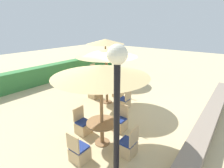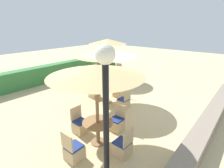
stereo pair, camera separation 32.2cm
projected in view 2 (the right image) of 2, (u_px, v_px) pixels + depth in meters
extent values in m
plane|color=#C6B284|center=(122.00, 104.00, 8.31)|extent=(40.00, 40.00, 0.00)
cube|color=#387A3D|center=(51.00, 73.00, 11.70)|extent=(13.00, 0.70, 1.09)
cube|color=gray|center=(205.00, 127.00, 6.06)|extent=(10.00, 0.56, 0.46)
cylinder|color=black|center=(106.00, 137.00, 3.46)|extent=(0.12, 0.12, 3.00)
sphere|color=silver|center=(105.00, 54.00, 2.93)|extent=(0.36, 0.36, 0.36)
cylinder|color=olive|center=(108.00, 60.00, 11.68)|extent=(0.10, 0.10, 2.64)
cone|color=tan|center=(108.00, 41.00, 11.28)|extent=(2.46, 2.46, 0.32)
cylinder|color=olive|center=(108.00, 79.00, 12.11)|extent=(0.48, 0.48, 0.03)
cylinder|color=olive|center=(108.00, 74.00, 12.00)|extent=(0.12, 0.12, 0.69)
cylinder|color=olive|center=(108.00, 69.00, 11.88)|extent=(1.10, 1.10, 0.04)
cube|color=tan|center=(117.00, 74.00, 12.77)|extent=(0.46, 0.46, 0.40)
cube|color=navy|center=(117.00, 71.00, 12.69)|extent=(0.42, 0.42, 0.05)
cube|color=tan|center=(119.00, 66.00, 12.76)|extent=(0.04, 0.46, 0.48)
cube|color=tan|center=(97.00, 74.00, 12.65)|extent=(0.46, 0.46, 0.40)
cube|color=navy|center=(97.00, 71.00, 12.58)|extent=(0.42, 0.42, 0.05)
cube|color=tan|center=(95.00, 67.00, 12.62)|extent=(0.46, 0.04, 0.48)
cube|color=tan|center=(98.00, 80.00, 11.36)|extent=(0.46, 0.46, 0.40)
cube|color=navy|center=(97.00, 76.00, 11.29)|extent=(0.42, 0.42, 0.05)
cube|color=tan|center=(95.00, 73.00, 11.05)|extent=(0.04, 0.46, 0.48)
cylinder|color=olive|center=(107.00, 78.00, 8.16)|extent=(0.10, 0.10, 2.50)
cone|color=tan|center=(106.00, 53.00, 7.77)|extent=(2.77, 2.77, 0.32)
cylinder|color=olive|center=(107.00, 102.00, 8.56)|extent=(0.48, 0.48, 0.03)
cylinder|color=olive|center=(107.00, 96.00, 8.45)|extent=(0.12, 0.12, 0.67)
cylinder|color=olive|center=(107.00, 89.00, 8.34)|extent=(0.96, 0.96, 0.04)
cube|color=tan|center=(94.00, 94.00, 9.09)|extent=(0.46, 0.46, 0.40)
cube|color=navy|center=(94.00, 89.00, 9.01)|extent=(0.42, 0.42, 0.05)
cube|color=tan|center=(91.00, 84.00, 9.05)|extent=(0.46, 0.04, 0.48)
cube|color=tan|center=(118.00, 93.00, 9.17)|extent=(0.46, 0.46, 0.40)
cube|color=navy|center=(118.00, 89.00, 9.10)|extent=(0.42, 0.42, 0.05)
cube|color=tan|center=(121.00, 83.00, 9.17)|extent=(0.04, 0.46, 0.48)
cube|color=tan|center=(123.00, 104.00, 7.91)|extent=(0.46, 0.46, 0.40)
cube|color=navy|center=(123.00, 99.00, 7.84)|extent=(0.42, 0.42, 0.05)
cube|color=tan|center=(127.00, 95.00, 7.63)|extent=(0.46, 0.04, 0.48)
cylinder|color=olive|center=(97.00, 108.00, 5.25)|extent=(0.10, 0.10, 2.48)
cone|color=tan|center=(96.00, 70.00, 4.87)|extent=(2.77, 2.77, 0.32)
cylinder|color=olive|center=(98.00, 142.00, 5.65)|extent=(0.48, 0.48, 0.03)
cylinder|color=olive|center=(98.00, 133.00, 5.53)|extent=(0.12, 0.12, 0.72)
cylinder|color=olive|center=(98.00, 122.00, 5.41)|extent=(0.96, 0.96, 0.04)
cube|color=tan|center=(81.00, 127.00, 6.13)|extent=(0.46, 0.46, 0.40)
cube|color=navy|center=(80.00, 121.00, 6.06)|extent=(0.42, 0.42, 0.05)
cube|color=tan|center=(76.00, 113.00, 6.10)|extent=(0.46, 0.04, 0.48)
cube|color=tan|center=(74.00, 153.00, 4.90)|extent=(0.46, 0.46, 0.40)
cube|color=navy|center=(74.00, 146.00, 4.82)|extent=(0.42, 0.42, 0.05)
cube|color=tan|center=(67.00, 142.00, 4.58)|extent=(0.04, 0.46, 0.48)
cube|color=tan|center=(116.00, 125.00, 6.26)|extent=(0.46, 0.46, 0.40)
cube|color=navy|center=(116.00, 119.00, 6.19)|extent=(0.42, 0.42, 0.05)
cube|color=tan|center=(120.00, 111.00, 6.25)|extent=(0.04, 0.46, 0.48)
cube|color=tan|center=(122.00, 149.00, 5.07)|extent=(0.46, 0.46, 0.40)
cube|color=navy|center=(122.00, 142.00, 4.99)|extent=(0.42, 0.42, 0.05)
cube|color=tan|center=(128.00, 137.00, 4.78)|extent=(0.46, 0.04, 0.48)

